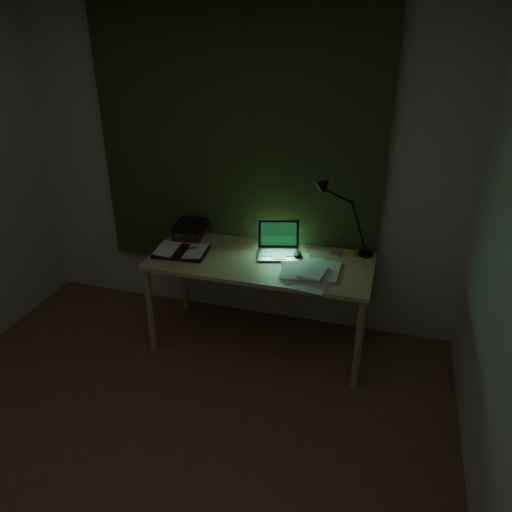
{
  "coord_description": "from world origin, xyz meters",
  "views": [
    {
      "loc": [
        1.17,
        -1.54,
        2.36
      ],
      "look_at": [
        0.3,
        1.45,
        0.82
      ],
      "focal_mm": 35.0,
      "sensor_mm": 36.0,
      "label": 1
    }
  ],
  "objects_px": {
    "desk": "(260,303)",
    "desk_lamp": "(369,219)",
    "loose_papers": "(306,271)",
    "book_stack": "(190,230)",
    "open_textbook": "(181,251)",
    "laptop": "(279,242)"
  },
  "relations": [
    {
      "from": "desk",
      "to": "desk_lamp",
      "type": "distance_m",
      "value": 1.02
    },
    {
      "from": "loose_papers",
      "to": "book_stack",
      "type": "bearing_deg",
      "value": 163.06
    },
    {
      "from": "open_textbook",
      "to": "desk_lamp",
      "type": "relative_size",
      "value": 0.65
    },
    {
      "from": "desk",
      "to": "desk_lamp",
      "type": "bearing_deg",
      "value": 21.25
    },
    {
      "from": "laptop",
      "to": "desk_lamp",
      "type": "height_order",
      "value": "desk_lamp"
    },
    {
      "from": "desk",
      "to": "book_stack",
      "type": "relative_size",
      "value": 6.08
    },
    {
      "from": "open_textbook",
      "to": "loose_papers",
      "type": "bearing_deg",
      "value": -7.33
    },
    {
      "from": "open_textbook",
      "to": "book_stack",
      "type": "distance_m",
      "value": 0.27
    },
    {
      "from": "open_textbook",
      "to": "desk_lamp",
      "type": "height_order",
      "value": "desk_lamp"
    },
    {
      "from": "desk",
      "to": "open_textbook",
      "type": "xyz_separation_m",
      "value": [
        -0.59,
        -0.06,
        0.38
      ]
    },
    {
      "from": "desk",
      "to": "book_stack",
      "type": "height_order",
      "value": "book_stack"
    },
    {
      "from": "open_textbook",
      "to": "desk_lamp",
      "type": "bearing_deg",
      "value": 9.67
    },
    {
      "from": "laptop",
      "to": "loose_papers",
      "type": "height_order",
      "value": "laptop"
    },
    {
      "from": "desk_lamp",
      "to": "open_textbook",
      "type": "bearing_deg",
      "value": -168.53
    },
    {
      "from": "laptop",
      "to": "desk_lamp",
      "type": "relative_size",
      "value": 0.6
    },
    {
      "from": "open_textbook",
      "to": "desk_lamp",
      "type": "distance_m",
      "value": 1.39
    },
    {
      "from": "desk",
      "to": "loose_papers",
      "type": "relative_size",
      "value": 4.28
    },
    {
      "from": "desk",
      "to": "laptop",
      "type": "distance_m",
      "value": 0.5
    },
    {
      "from": "laptop",
      "to": "open_textbook",
      "type": "relative_size",
      "value": 0.92
    },
    {
      "from": "book_stack",
      "to": "desk_lamp",
      "type": "distance_m",
      "value": 1.38
    },
    {
      "from": "desk_lamp",
      "to": "laptop",
      "type": "bearing_deg",
      "value": -166.13
    },
    {
      "from": "loose_papers",
      "to": "desk_lamp",
      "type": "relative_size",
      "value": 0.65
    }
  ]
}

